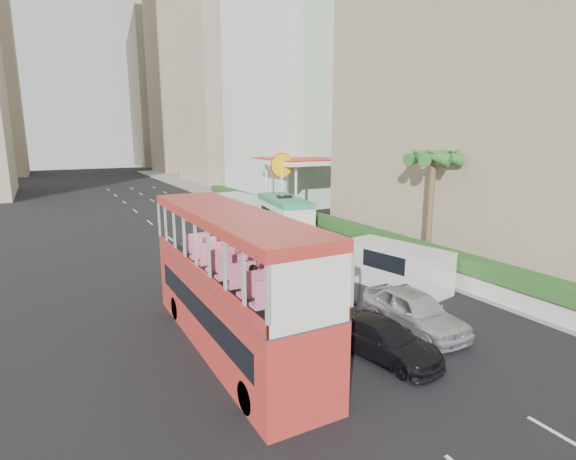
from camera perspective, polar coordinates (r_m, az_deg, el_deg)
ground_plane at (r=20.00m, az=9.46°, el=-10.69°), size 200.00×200.00×0.00m
double_decker_bus at (r=16.29m, az=-7.25°, el=-6.44°), size 2.50×11.00×5.06m
car_silver_lane_a at (r=24.77m, az=-3.94°, el=-6.05°), size 2.30×5.19×1.65m
car_silver_lane_b at (r=19.08m, az=15.55°, el=-12.13°), size 2.00×4.86×1.65m
car_black at (r=16.78m, az=11.87°, el=-15.41°), size 2.71×4.75×1.30m
van_asset at (r=31.17m, az=-3.57°, el=-2.27°), size 2.53×5.42×1.50m
minibus_near at (r=29.55m, az=-1.92°, el=-0.67°), size 2.27×5.52×2.38m
minibus_far at (r=34.00m, az=-0.49°, el=1.58°), size 3.41×7.16×3.05m
panel_van_near at (r=23.66m, az=13.58°, el=-4.51°), size 3.16×5.70×2.15m
panel_van_far at (r=42.20m, az=-6.05°, el=2.97°), size 2.78×5.72×2.21m
sidewalk at (r=45.10m, az=-1.02°, el=2.30°), size 6.00×120.00×0.18m
kerb_wall at (r=34.23m, az=3.33°, el=0.19°), size 0.30×44.00×1.00m
hedge at (r=34.07m, az=3.35°, el=1.59°), size 1.10×44.00×0.70m
palm_tree at (r=27.05m, az=17.60°, el=2.32°), size 0.36×0.36×6.40m
shell_station at (r=43.47m, az=1.37°, el=5.48°), size 6.50×8.00×5.50m
tower_mid at (r=80.13m, az=-6.81°, el=24.38°), size 16.00×16.00×50.00m
tower_far_a at (r=101.59m, az=-12.69°, el=19.79°), size 14.00×14.00×44.00m
tower_far_b at (r=122.46m, az=-15.63°, el=17.32°), size 14.00×14.00×40.00m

